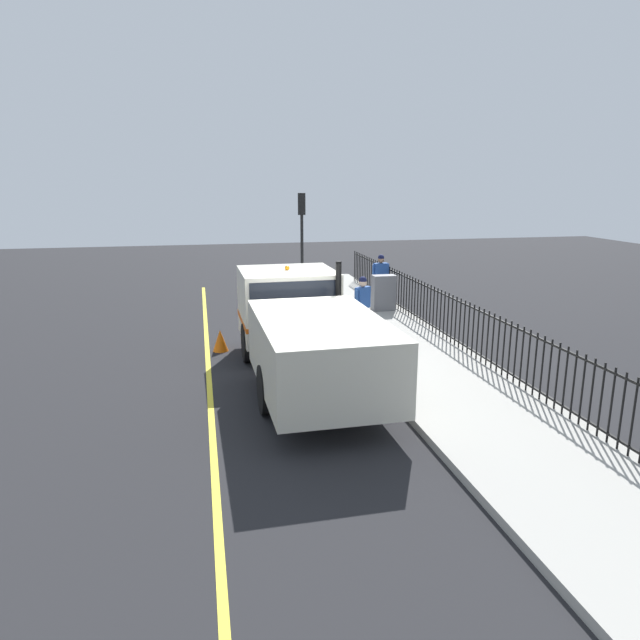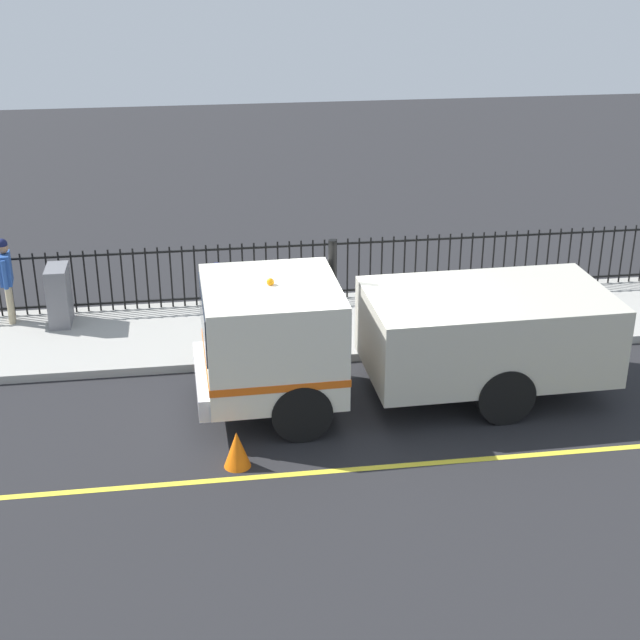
# 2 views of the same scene
# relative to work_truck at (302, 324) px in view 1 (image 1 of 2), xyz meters

# --- Properties ---
(ground_plane) EXTENTS (56.80, 56.80, 0.00)m
(ground_plane) POSITION_rel_work_truck_xyz_m (0.06, 0.27, -1.26)
(ground_plane) COLOR #232326
(ground_plane) RESTS_ON ground
(sidewalk_slab) EXTENTS (3.03, 25.82, 0.15)m
(sidewalk_slab) POSITION_rel_work_truck_xyz_m (3.02, 0.27, -1.18)
(sidewalk_slab) COLOR #A3A099
(sidewalk_slab) RESTS_ON ground
(lane_marking) EXTENTS (0.12, 23.24, 0.01)m
(lane_marking) POSITION_rel_work_truck_xyz_m (-2.08, 0.27, -1.25)
(lane_marking) COLOR yellow
(lane_marking) RESTS_ON ground
(work_truck) EXTENTS (2.47, 6.94, 2.55)m
(work_truck) POSITION_rel_work_truck_xyz_m (0.00, 0.00, 0.00)
(work_truck) COLOR silver
(work_truck) RESTS_ON ground
(worker_standing) EXTENTS (0.50, 0.47, 1.69)m
(worker_standing) POSITION_rel_work_truck_xyz_m (2.15, 2.56, -0.07)
(worker_standing) COLOR #264C99
(worker_standing) RESTS_ON sidewalk_slab
(pedestrian_distant) EXTENTS (0.64, 0.27, 1.74)m
(pedestrian_distant) POSITION_rel_work_truck_xyz_m (3.97, 6.60, -0.04)
(pedestrian_distant) COLOR #264C99
(pedestrian_distant) RESTS_ON sidewalk_slab
(iron_fence) EXTENTS (0.04, 21.98, 1.31)m
(iron_fence) POSITION_rel_work_truck_xyz_m (4.31, 0.27, -0.44)
(iron_fence) COLOR black
(iron_fence) RESTS_ON sidewalk_slab
(traffic_light_near) EXTENTS (0.33, 0.26, 3.74)m
(traffic_light_near) POSITION_rel_work_truck_xyz_m (1.88, 10.42, 1.56)
(traffic_light_near) COLOR black
(traffic_light_near) RESTS_ON sidewalk_slab
(utility_cabinet) EXTENTS (0.76, 0.40, 1.18)m
(utility_cabinet) POSITION_rel_work_truck_xyz_m (3.77, 5.62, -0.51)
(utility_cabinet) COLOR slate
(utility_cabinet) RESTS_ON sidewalk_slab
(traffic_cone) EXTENTS (0.40, 0.40, 0.58)m
(traffic_cone) POSITION_rel_work_truck_xyz_m (-1.73, 2.49, -0.97)
(traffic_cone) COLOR orange
(traffic_cone) RESTS_ON ground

